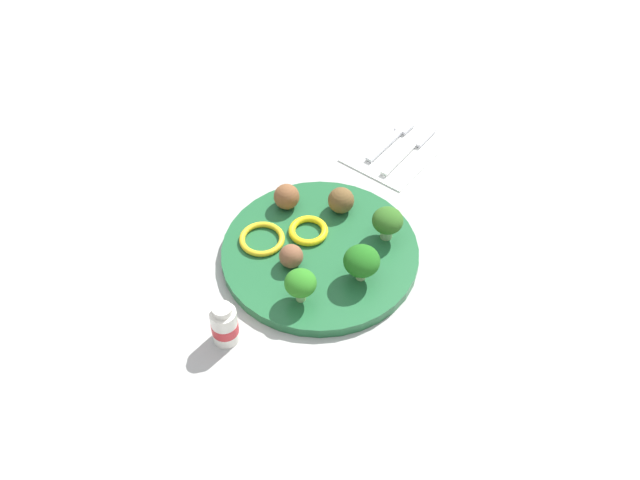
# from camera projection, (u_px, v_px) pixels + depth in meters

# --- Properties ---
(ground_plane) EXTENTS (4.00, 4.00, 0.00)m
(ground_plane) POSITION_uv_depth(u_px,v_px,m) (320.00, 257.00, 1.06)
(ground_plane) COLOR #B2B2AD
(plate) EXTENTS (0.28, 0.28, 0.02)m
(plate) POSITION_uv_depth(u_px,v_px,m) (320.00, 253.00, 1.05)
(plate) COLOR #236638
(plate) RESTS_ON ground_plane
(broccoli_floret_near_rim) EXTENTS (0.04, 0.04, 0.05)m
(broccoli_floret_near_rim) POSITION_uv_depth(u_px,v_px,m) (300.00, 284.00, 0.96)
(broccoli_floret_near_rim) COLOR #9DCE7B
(broccoli_floret_near_rim) RESTS_ON plate
(broccoli_floret_mid_right) EXTENTS (0.04, 0.04, 0.05)m
(broccoli_floret_mid_right) POSITION_uv_depth(u_px,v_px,m) (388.00, 221.00, 1.04)
(broccoli_floret_mid_right) COLOR #90BA7C
(broccoli_floret_mid_right) RESTS_ON plate
(broccoli_floret_front_right) EXTENTS (0.05, 0.05, 0.05)m
(broccoli_floret_front_right) POSITION_uv_depth(u_px,v_px,m) (362.00, 261.00, 0.99)
(broccoli_floret_front_right) COLOR #A9C37F
(broccoli_floret_front_right) RESTS_ON plate
(meatball_mid_right) EXTENTS (0.03, 0.03, 0.03)m
(meatball_mid_right) POSITION_uv_depth(u_px,v_px,m) (291.00, 256.00, 1.02)
(meatball_mid_right) COLOR brown
(meatball_mid_right) RESTS_ON plate
(meatball_mid_left) EXTENTS (0.04, 0.04, 0.04)m
(meatball_mid_left) POSITION_uv_depth(u_px,v_px,m) (341.00, 200.00, 1.08)
(meatball_mid_left) COLOR brown
(meatball_mid_left) RESTS_ON plate
(meatball_front_left) EXTENTS (0.04, 0.04, 0.04)m
(meatball_front_left) POSITION_uv_depth(u_px,v_px,m) (287.00, 197.00, 1.09)
(meatball_front_left) COLOR brown
(meatball_front_left) RESTS_ON plate
(pepper_ring_mid_left) EXTENTS (0.08, 0.08, 0.01)m
(pepper_ring_mid_left) POSITION_uv_depth(u_px,v_px,m) (308.00, 231.00, 1.06)
(pepper_ring_mid_left) COLOR yellow
(pepper_ring_mid_left) RESTS_ON plate
(pepper_ring_front_left) EXTENTS (0.08, 0.08, 0.01)m
(pepper_ring_front_left) POSITION_uv_depth(u_px,v_px,m) (262.00, 239.00, 1.05)
(pepper_ring_front_left) COLOR yellow
(pepper_ring_front_left) RESTS_ON plate
(napkin) EXTENTS (0.18, 0.13, 0.01)m
(napkin) POSITION_uv_depth(u_px,v_px,m) (398.00, 147.00, 1.21)
(napkin) COLOR white
(napkin) RESTS_ON ground_plane
(fork) EXTENTS (0.12, 0.03, 0.01)m
(fork) POSITION_uv_depth(u_px,v_px,m) (392.00, 138.00, 1.22)
(fork) COLOR silver
(fork) RESTS_ON napkin
(knife) EXTENTS (0.15, 0.02, 0.01)m
(knife) POSITION_uv_depth(u_px,v_px,m) (410.00, 147.00, 1.21)
(knife) COLOR white
(knife) RESTS_ON napkin
(yogurt_bottle) EXTENTS (0.04, 0.04, 0.07)m
(yogurt_bottle) POSITION_uv_depth(u_px,v_px,m) (225.00, 325.00, 0.94)
(yogurt_bottle) COLOR white
(yogurt_bottle) RESTS_ON ground_plane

